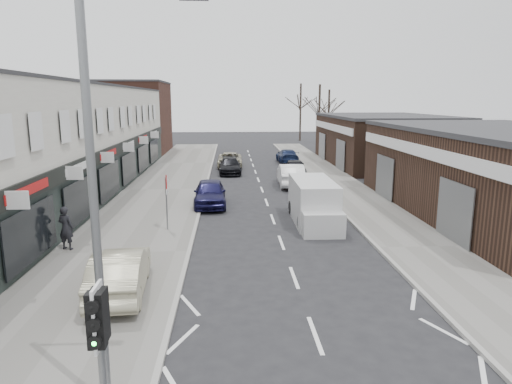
{
  "coord_description": "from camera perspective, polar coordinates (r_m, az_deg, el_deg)",
  "views": [
    {
      "loc": [
        -2.22,
        -9.03,
        6.16
      ],
      "look_at": [
        -1.21,
        8.43,
        2.6
      ],
      "focal_mm": 32.0,
      "sensor_mm": 36.0,
      "label": 1
    }
  ],
  "objects": [
    {
      "name": "parked_car_right_c",
      "position": [
        45.5,
        3.92,
        4.54
      ],
      "size": [
        1.93,
        4.62,
        1.33
      ],
      "primitive_type": "imported",
      "rotation": [
        0.0,
        0.0,
        3.15
      ],
      "color": "#141F3F",
      "rests_on": "ground"
    },
    {
      "name": "ground",
      "position": [
        11.15,
        9.44,
        -22.18
      ],
      "size": [
        160.0,
        160.0,
        0.0
      ],
      "primitive_type": "plane",
      "color": "black",
      "rests_on": "ground"
    },
    {
      "name": "parked_car_left_c",
      "position": [
        42.31,
        -3.29,
        4.02
      ],
      "size": [
        2.26,
        4.81,
        1.33
      ],
      "primitive_type": "imported",
      "rotation": [
        0.0,
        0.0,
        -0.01
      ],
      "color": "#AEA78B",
      "rests_on": "ground"
    },
    {
      "name": "parked_car_right_b",
      "position": [
        37.55,
        4.84,
        3.1
      ],
      "size": [
        1.8,
        4.19,
        1.41
      ],
      "primitive_type": "imported",
      "rotation": [
        0.0,
        0.0,
        3.11
      ],
      "color": "black",
      "rests_on": "ground"
    },
    {
      "name": "tree_far_a",
      "position": [
        58.45,
        7.78,
        5.34
      ],
      "size": [
        3.6,
        3.6,
        8.0
      ],
      "primitive_type": null,
      "color": "#382D26",
      "rests_on": "ground"
    },
    {
      "name": "traffic_light",
      "position": [
        8.24,
        -19.02,
        -16.17
      ],
      "size": [
        0.28,
        0.6,
        3.1
      ],
      "color": "slate",
      "rests_on": "pavement_left"
    },
    {
      "name": "white_van",
      "position": [
        23.27,
        7.2,
        -1.35
      ],
      "size": [
        2.0,
        5.56,
        2.16
      ],
      "rotation": [
        0.0,
        0.0,
        -0.01
      ],
      "color": "silver",
      "rests_on": "ground"
    },
    {
      "name": "right_unit_near",
      "position": [
        27.61,
        28.95,
        1.92
      ],
      "size": [
        10.0,
        18.0,
        4.5
      ],
      "primitive_type": "cube",
      "color": "#362218",
      "rests_on": "ground"
    },
    {
      "name": "parked_car_right_a",
      "position": [
        33.13,
        4.38,
        2.15
      ],
      "size": [
        1.87,
        4.91,
        1.6
      ],
      "primitive_type": "imported",
      "rotation": [
        0.0,
        0.0,
        3.1
      ],
      "color": "white",
      "rests_on": "ground"
    },
    {
      "name": "pedestrian",
      "position": [
        20.15,
        -22.67,
        -4.17
      ],
      "size": [
        0.76,
        0.62,
        1.81
      ],
      "primitive_type": "imported",
      "rotation": [
        0.0,
        0.0,
        2.83
      ],
      "color": "black",
      "rests_on": "pavement_left"
    },
    {
      "name": "brick_block_far",
      "position": [
        55.24,
        -15.3,
        8.85
      ],
      "size": [
        8.0,
        10.0,
        8.0
      ],
      "primitive_type": "cube",
      "color": "#4C2A20",
      "rests_on": "ground"
    },
    {
      "name": "street_lamp",
      "position": [
        8.68,
        -18.65,
        0.69
      ],
      "size": [
        2.23,
        0.22,
        8.0
      ],
      "color": "slate",
      "rests_on": "pavement_left"
    },
    {
      "name": "tree_far_b",
      "position": [
        64.8,
        8.95,
        5.9
      ],
      "size": [
        3.6,
        3.6,
        7.5
      ],
      "primitive_type": null,
      "color": "#382D26",
      "rests_on": "ground"
    },
    {
      "name": "warning_sign",
      "position": [
        21.6,
        -11.09,
        0.72
      ],
      "size": [
        0.12,
        0.8,
        2.7
      ],
      "color": "slate",
      "rests_on": "pavement_left"
    },
    {
      "name": "pavement_left",
      "position": [
        31.95,
        -11.42,
        0.26
      ],
      "size": [
        5.5,
        64.0,
        0.12
      ],
      "primitive_type": "cube",
      "color": "slate",
      "rests_on": "ground"
    },
    {
      "name": "sedan_on_pavement",
      "position": [
        15.19,
        -16.63,
        -9.5
      ],
      "size": [
        1.9,
        4.48,
        1.44
      ],
      "primitive_type": "imported",
      "rotation": [
        0.0,
        0.0,
        3.23
      ],
      "color": "#A6A185",
      "rests_on": "pavement_left"
    },
    {
      "name": "right_unit_far",
      "position": [
        45.65,
        15.58,
        6.16
      ],
      "size": [
        10.0,
        16.0,
        4.5
      ],
      "primitive_type": "cube",
      "color": "#362218",
      "rests_on": "ground"
    },
    {
      "name": "parked_car_left_b",
      "position": [
        38.62,
        -3.28,
        3.28
      ],
      "size": [
        1.92,
        4.54,
        1.31
      ],
      "primitive_type": "imported",
      "rotation": [
        0.0,
        0.0,
        0.02
      ],
      "color": "black",
      "rests_on": "ground"
    },
    {
      "name": "parked_car_left_a",
      "position": [
        26.9,
        -5.78,
        -0.11
      ],
      "size": [
        1.96,
        4.59,
        1.55
      ],
      "primitive_type": "imported",
      "rotation": [
        0.0,
        0.0,
        0.03
      ],
      "color": "#131138",
      "rests_on": "ground"
    },
    {
      "name": "tree_far_c",
      "position": [
        70.13,
        5.5,
        6.4
      ],
      "size": [
        3.6,
        3.6,
        8.5
      ],
      "primitive_type": null,
      "color": "#382D26",
      "rests_on": "ground"
    },
    {
      "name": "shop_terrace_left",
      "position": [
        30.79,
        -24.93,
        5.57
      ],
      "size": [
        8.0,
        41.0,
        7.1
      ],
      "primitive_type": "cube",
      "color": "silver",
      "rests_on": "ground"
    },
    {
      "name": "pavement_right",
      "position": [
        32.61,
        10.87,
        0.51
      ],
      "size": [
        3.5,
        64.0,
        0.12
      ],
      "primitive_type": "cube",
      "color": "slate",
      "rests_on": "ground"
    }
  ]
}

